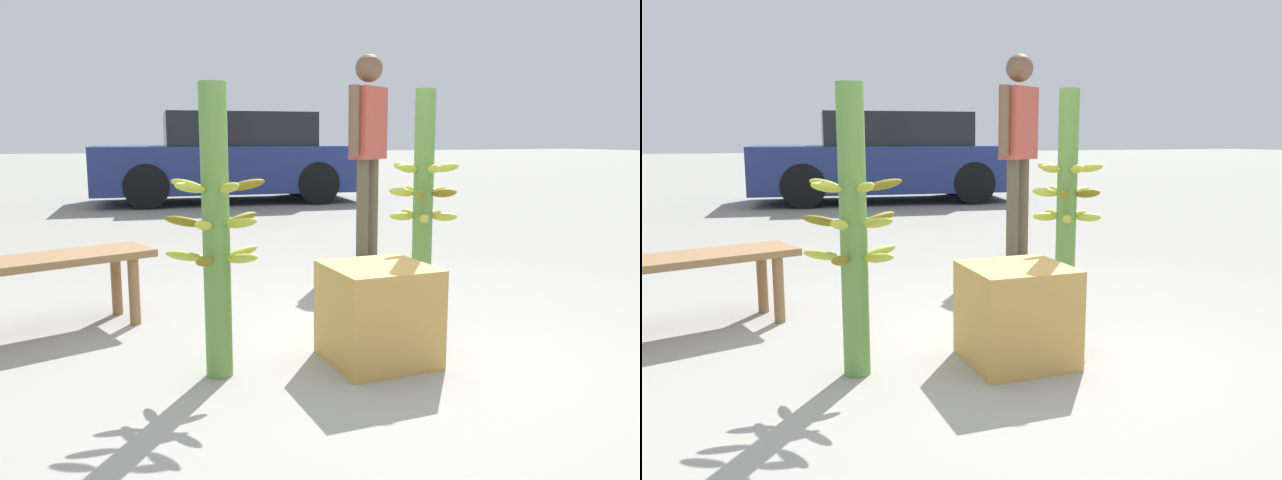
% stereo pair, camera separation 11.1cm
% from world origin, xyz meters
% --- Properties ---
extents(ground_plane, '(80.00, 80.00, 0.00)m').
position_xyz_m(ground_plane, '(0.00, 0.00, 0.00)').
color(ground_plane, gray).
extents(banana_stalk_left, '(0.43, 0.43, 1.26)m').
position_xyz_m(banana_stalk_left, '(-0.66, 0.15, 0.64)').
color(banana_stalk_left, '#5B8C3D').
rests_on(banana_stalk_left, ground_plane).
extents(banana_stalk_center, '(0.39, 0.39, 1.30)m').
position_xyz_m(banana_stalk_center, '(0.60, 0.54, 0.67)').
color(banana_stalk_center, '#5B8C3D').
rests_on(banana_stalk_center, ground_plane).
extents(vendor_person, '(0.51, 0.37, 1.72)m').
position_xyz_m(vendor_person, '(1.18, 2.36, 1.05)').
color(vendor_person, brown).
rests_on(vendor_person, ground_plane).
extents(market_bench, '(1.46, 0.75, 0.42)m').
position_xyz_m(market_bench, '(-1.51, 1.04, 0.35)').
color(market_bench, olive).
rests_on(market_bench, ground_plane).
extents(parked_car, '(4.33, 2.28, 1.41)m').
position_xyz_m(parked_car, '(1.30, 7.47, 0.69)').
color(parked_car, navy).
rests_on(parked_car, ground_plane).
extents(produce_crate, '(0.46, 0.46, 0.46)m').
position_xyz_m(produce_crate, '(0.07, 0.05, 0.23)').
color(produce_crate, '#C69347').
rests_on(produce_crate, ground_plane).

